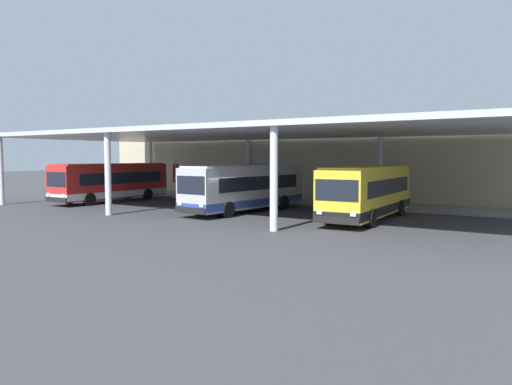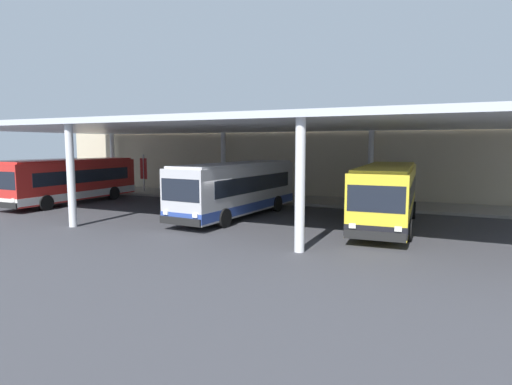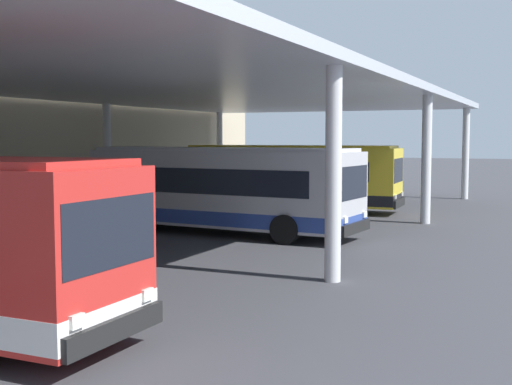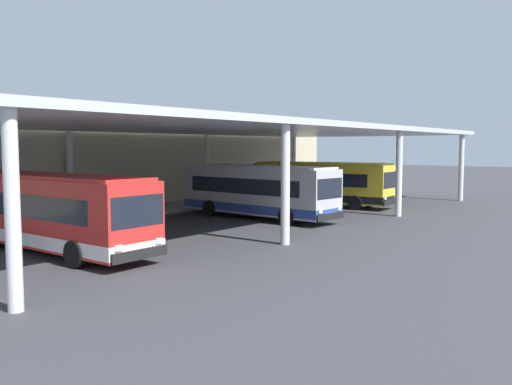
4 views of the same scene
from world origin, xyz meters
TOP-DOWN VIEW (x-y plane):
  - ground_plane at (0.00, 0.00)m, footprint 200.00×200.00m
  - platform_kerb at (0.00, 11.75)m, footprint 42.00×4.50m
  - station_building_facade at (0.00, 15.00)m, footprint 48.00×1.60m
  - canopy_shelter at (0.00, 5.50)m, footprint 40.00×17.00m
  - bus_nearest_bay at (-13.37, 3.93)m, footprint 2.76×10.54m
  - bus_second_bay at (0.12, 3.84)m, footprint 3.30×10.69m
  - bus_middle_bay at (8.55, 4.42)m, footprint 3.06×10.64m
  - bench_waiting at (-3.06, 11.82)m, footprint 1.80×0.45m
  - trash_bin at (-0.51, 11.78)m, footprint 0.52×0.52m
  - banner_sign at (-12.62, 10.94)m, footprint 0.70×0.12m

SIDE VIEW (x-z plane):
  - ground_plane at x=0.00m, z-range 0.00..0.00m
  - platform_kerb at x=0.00m, z-range 0.00..0.18m
  - bench_waiting at x=-3.06m, z-range 0.20..1.12m
  - trash_bin at x=-0.51m, z-range 0.19..1.17m
  - bus_nearest_bay at x=-13.37m, z-range 0.07..3.24m
  - bus_second_bay at x=0.12m, z-range 0.07..3.24m
  - bus_middle_bay at x=8.55m, z-range 0.07..3.24m
  - banner_sign at x=-12.62m, z-range 0.38..3.58m
  - station_building_facade at x=0.00m, z-range 0.00..6.82m
  - canopy_shelter at x=0.00m, z-range 2.54..8.09m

